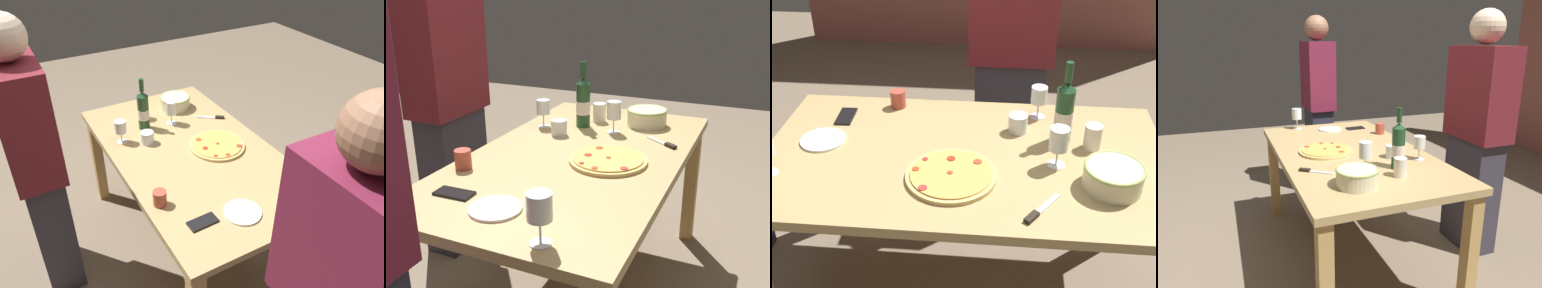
# 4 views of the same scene
# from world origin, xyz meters

# --- Properties ---
(ground_plane) EXTENTS (8.00, 8.00, 0.00)m
(ground_plane) POSITION_xyz_m (0.00, 0.00, 0.00)
(ground_plane) COLOR #7A6954
(dining_table) EXTENTS (1.60, 0.90, 0.75)m
(dining_table) POSITION_xyz_m (0.00, 0.00, 0.66)
(dining_table) COLOR tan
(dining_table) RESTS_ON ground
(pizza) EXTENTS (0.34, 0.34, 0.02)m
(pizza) POSITION_xyz_m (-0.03, -0.16, 0.76)
(pizza) COLOR #D7B56A
(pizza) RESTS_ON dining_table
(serving_bowl) EXTENTS (0.22, 0.22, 0.09)m
(serving_bowl) POSITION_xyz_m (0.54, -0.16, 0.80)
(serving_bowl) COLOR beige
(serving_bowl) RESTS_ON dining_table
(wine_bottle) EXTENTS (0.07, 0.07, 0.35)m
(wine_bottle) POSITION_xyz_m (0.39, 0.14, 0.88)
(wine_bottle) COLOR #1C4323
(wine_bottle) RESTS_ON dining_table
(wine_glass_near_pizza) EXTENTS (0.08, 0.08, 0.17)m
(wine_glass_near_pizza) POSITION_xyz_m (-0.71, -0.19, 0.87)
(wine_glass_near_pizza) COLOR white
(wine_glass_near_pizza) RESTS_ON dining_table
(wine_glass_by_bottle) EXTENTS (0.07, 0.07, 0.16)m
(wine_glass_by_bottle) POSITION_xyz_m (0.36, -0.04, 0.86)
(wine_glass_by_bottle) COLOR white
(wine_glass_by_bottle) RESTS_ON dining_table
(wine_glass_far_left) EXTENTS (0.07, 0.07, 0.15)m
(wine_glass_far_left) POSITION_xyz_m (0.30, 0.33, 0.85)
(wine_glass_far_left) COLOR white
(wine_glass_far_left) RESTS_ON dining_table
(cup_amber) EXTENTS (0.07, 0.07, 0.08)m
(cup_amber) POSITION_xyz_m (-0.34, 0.37, 0.79)
(cup_amber) COLOR #B34737
(cup_amber) RESTS_ON dining_table
(cup_ceramic) EXTENTS (0.08, 0.08, 0.08)m
(cup_ceramic) POSITION_xyz_m (0.21, 0.20, 0.79)
(cup_ceramic) COLOR white
(cup_ceramic) RESTS_ON dining_table
(cup_spare) EXTENTS (0.07, 0.07, 0.10)m
(cup_spare) POSITION_xyz_m (0.50, 0.09, 0.80)
(cup_spare) COLOR silver
(cup_spare) RESTS_ON dining_table
(side_plate) EXTENTS (0.18, 0.18, 0.01)m
(side_plate) POSITION_xyz_m (-0.59, 0.05, 0.76)
(side_plate) COLOR white
(side_plate) RESTS_ON dining_table
(cell_phone) EXTENTS (0.08, 0.15, 0.01)m
(cell_phone) POSITION_xyz_m (-0.55, 0.25, 0.76)
(cell_phone) COLOR black
(cell_phone) RESTS_ON dining_table
(pizza_knife) EXTENTS (0.13, 0.17, 0.02)m
(pizza_knife) POSITION_xyz_m (0.28, -0.33, 0.76)
(pizza_knife) COLOR silver
(pizza_knife) RESTS_ON dining_table
(person_host) EXTENTS (0.39, 0.24, 1.66)m
(person_host) POSITION_xyz_m (-1.18, 0.11, 0.84)
(person_host) COLOR #292B3D
(person_host) RESTS_ON ground
(person_guest_left) EXTENTS (0.44, 0.24, 1.63)m
(person_guest_left) POSITION_xyz_m (0.17, 0.85, 0.82)
(person_guest_left) COLOR #34313D
(person_guest_left) RESTS_ON ground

